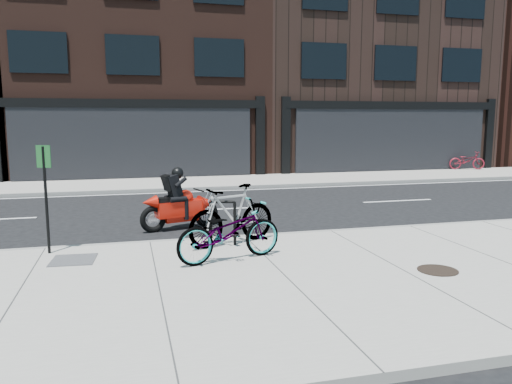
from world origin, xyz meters
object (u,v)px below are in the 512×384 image
object	(u,v)px
motorcycle	(183,204)
manhole_cover	(438,270)
bicycle_front	(229,231)
bicycle_far	(467,160)
sign_post	(46,190)
bicycle_rear	(232,215)
bike_rack	(223,219)
utility_grate	(73,260)

from	to	relation	value
motorcycle	manhole_cover	world-z (taller)	motorcycle
bicycle_front	bicycle_far	xyz separation A→B (m)	(14.58, 12.71, -0.09)
motorcycle	sign_post	distance (m)	3.52
motorcycle	bicycle_rear	bearing A→B (deg)	-89.60
bike_rack	bicycle_far	xyz separation A→B (m)	(14.49, 11.60, -0.09)
motorcycle	utility_grate	distance (m)	3.56
manhole_cover	bike_rack	bearing A→B (deg)	140.35
bike_rack	utility_grate	xyz separation A→B (m)	(-2.79, -0.42, -0.52)
manhole_cover	bicycle_far	bearing A→B (deg)	51.33
utility_grate	manhole_cover	bearing A→B (deg)	-20.17
bicycle_rear	sign_post	bearing A→B (deg)	-115.58
bike_rack	bicycle_far	size ratio (longest dim) A/B	0.53
bicycle_far	bike_rack	bearing A→B (deg)	147.84
bicycle_far	manhole_cover	xyz separation A→B (m)	(-11.36, -14.19, -0.44)
bicycle_rear	manhole_cover	world-z (taller)	bicycle_rear
sign_post	bicycle_far	bearing A→B (deg)	54.79
bicycle_front	motorcycle	distance (m)	3.42
bicycle_front	utility_grate	world-z (taller)	bicycle_front
motorcycle	manhole_cover	bearing A→B (deg)	-70.23
bicycle_far	sign_post	distance (m)	21.12
motorcycle	bicycle_far	distance (m)	17.67
motorcycle	bicycle_far	size ratio (longest dim) A/B	1.16
motorcycle	sign_post	size ratio (longest dim) A/B	0.97
bicycle_front	sign_post	world-z (taller)	sign_post
bicycle_rear	sign_post	distance (m)	3.53
bicycle_front	motorcycle	world-z (taller)	motorcycle
bike_rack	utility_grate	world-z (taller)	bike_rack
bike_rack	bicycle_front	size ratio (longest dim) A/B	0.45
motorcycle	sign_post	xyz separation A→B (m)	(-2.75, -2.08, 0.73)
bicycle_front	bicycle_rear	size ratio (longest dim) A/B	1.01
manhole_cover	bicycle_rear	bearing A→B (deg)	138.55
motorcycle	utility_grate	world-z (taller)	motorcycle
bicycle_front	bicycle_rear	world-z (taller)	bicycle_rear
bicycle_front	bicycle_rear	distance (m)	1.15
bike_rack	manhole_cover	size ratio (longest dim) A/B	1.37
manhole_cover	bicycle_front	bearing A→B (deg)	155.33
bicycle_far	utility_grate	distance (m)	21.05
motorcycle	utility_grate	size ratio (longest dim) A/B	2.61
bicycle_rear	bicycle_far	xyz separation A→B (m)	(14.30, 11.60, -0.16)
bicycle_far	manhole_cover	world-z (taller)	bicycle_far
bicycle_far	sign_post	world-z (taller)	sign_post
bike_rack	utility_grate	distance (m)	2.87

